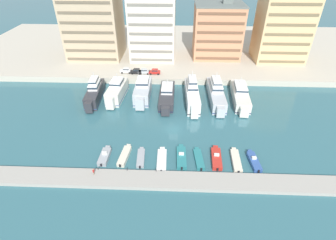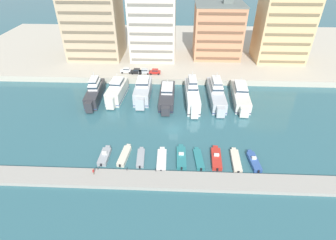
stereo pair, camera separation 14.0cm
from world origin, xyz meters
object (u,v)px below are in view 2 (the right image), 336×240
motorboat_grey_far_left (105,156)px  car_silver_mid_left (144,71)px  yacht_ivory_left (117,91)px  motorboat_blue_far_right (254,161)px  yacht_silver_center_right (216,93)px  car_white_far_left (126,70)px  motorboat_white_center_left (162,160)px  car_red_center_left (155,71)px  car_black_left (136,71)px  yacht_charcoal_far_left (95,92)px  motorboat_red_mid_right (216,158)px  motorboat_grey_mid_left (141,158)px  pedestrian_near_edge (93,171)px  yacht_silver_mid_left (143,91)px  motorboat_cream_right (236,160)px  motorboat_cream_left (125,156)px  motorboat_teal_center_right (199,159)px  yacht_white_center (192,94)px  motorboat_teal_center (181,157)px  yacht_ivory_mid_right (240,95)px  yacht_charcoal_center_left (167,95)px

motorboat_grey_far_left → car_silver_mid_left: bearing=84.2°
yacht_ivory_left → motorboat_blue_far_right: (36.81, -28.43, -1.88)m
motorboat_blue_far_right → yacht_silver_center_right: bearing=100.8°
car_white_far_left → motorboat_white_center_left: bearing=-70.4°
car_red_center_left → car_black_left: bearing=179.5°
yacht_charcoal_far_left → motorboat_red_mid_right: size_ratio=2.18×
motorboat_grey_mid_left → pedestrian_near_edge: bearing=-146.2°
yacht_silver_mid_left → motorboat_cream_right: size_ratio=2.02×
yacht_silver_center_right → motorboat_cream_left: (-24.00, -28.00, -1.82)m
yacht_silver_center_right → motorboat_teal_center_right: (-6.90, -28.17, -1.98)m
motorboat_grey_mid_left → car_red_center_left: size_ratio=1.65×
yacht_silver_mid_left → car_silver_mid_left: (-1.15, 13.77, 0.60)m
yacht_white_center → car_white_far_left: size_ratio=4.67×
yacht_charcoal_far_left → motorboat_blue_far_right: bearing=-32.0°
motorboat_white_center_left → motorboat_cream_right: motorboat_cream_right is taller
yacht_silver_mid_left → car_white_far_left: size_ratio=3.97×
car_silver_mid_left → motorboat_teal_center: bearing=-72.3°
motorboat_teal_center_right → yacht_silver_mid_left: bearing=119.7°
yacht_ivory_mid_right → car_red_center_left: (-27.91, 14.19, 1.14)m
motorboat_red_mid_right → car_red_center_left: (-17.57, 41.86, 2.54)m
yacht_charcoal_center_left → motorboat_red_mid_right: 29.59m
motorboat_cream_right → yacht_white_center: bearing=109.0°
yacht_white_center → car_black_left: 25.22m
yacht_white_center → car_red_center_left: (-12.81, 16.01, 0.22)m
motorboat_grey_far_left → motorboat_red_mid_right: (25.68, 0.43, -0.04)m
yacht_silver_center_right → motorboat_blue_far_right: yacht_silver_center_right is taller
motorboat_blue_far_right → pedestrian_near_edge: size_ratio=4.41×
motorboat_teal_center → motorboat_teal_center_right: size_ratio=1.07×
yacht_silver_center_right → car_silver_mid_left: size_ratio=5.17×
motorboat_red_mid_right → motorboat_cream_right: size_ratio=0.98×
car_silver_mid_left → motorboat_teal_center_right: bearing=-67.6°
yacht_ivory_mid_right → car_silver_mid_left: 34.80m
yacht_charcoal_far_left → motorboat_grey_mid_left: 32.41m
motorboat_teal_center → car_silver_mid_left: 44.02m
motorboat_cream_left → motorboat_cream_right: motorboat_cream_left is taller
yacht_white_center → motorboat_grey_far_left: 33.67m
motorboat_cream_left → car_red_center_left: car_red_center_left is taller
motorboat_blue_far_right → car_black_left: bearing=127.4°
motorboat_grey_mid_left → car_white_far_left: (-10.64, 42.93, 2.68)m
motorboat_grey_mid_left → car_silver_mid_left: 42.63m
motorboat_teal_center → motorboat_cream_right: (12.38, -0.61, -0.04)m
motorboat_teal_center_right → car_silver_mid_left: size_ratio=1.82×
pedestrian_near_edge → motorboat_blue_far_right: bearing=9.5°
yacht_ivory_mid_right → motorboat_grey_mid_left: size_ratio=2.96×
yacht_silver_mid_left → motorboat_blue_far_right: (28.56, -28.84, -1.94)m
motorboat_teal_center_right → car_black_left: bearing=115.6°
yacht_charcoal_center_left → motorboat_teal_center_right: 28.32m
motorboat_cream_right → car_white_far_left: 53.91m
yacht_charcoal_far_left → motorboat_grey_far_left: (9.50, -26.99, -1.89)m
motorboat_grey_far_left → motorboat_red_mid_right: bearing=1.0°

